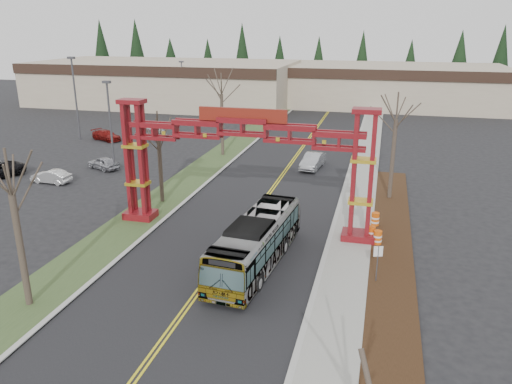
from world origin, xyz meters
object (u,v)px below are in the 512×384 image
(gateway_arch, at_px, (243,147))
(street_sign, at_px, (378,257))
(parked_car_near_a, at_px, (103,163))
(parked_car_far_a, at_px, (151,133))
(retail_building_west, at_px, (166,83))
(retail_building_east, at_px, (392,85))
(bare_tree_median_far, at_px, (222,95))
(barrel_south, at_px, (377,238))
(light_pole_mid, at_px, (75,92))
(barrel_mid, at_px, (371,234))
(bare_tree_median_mid, at_px, (159,139))
(bare_tree_median_near, at_px, (12,195))
(barrel_north, at_px, (375,220))
(silver_sedan, at_px, (313,161))
(light_pole_far, at_px, (182,84))
(transit_bus, at_px, (256,242))
(parked_car_mid_a, at_px, (106,135))
(bare_tree_right_far, at_px, (396,120))
(light_pole_near, at_px, (110,120))
(parked_car_near_b, at_px, (51,176))

(gateway_arch, relative_size, street_sign, 8.12)
(parked_car_near_a, height_order, parked_car_far_a, parked_car_far_a)
(retail_building_west, xyz_separation_m, retail_building_east, (40.00, 8.00, -0.25))
(retail_building_east, xyz_separation_m, bare_tree_median_far, (-18.00, -42.17, 3.15))
(parked_car_near_a, xyz_separation_m, barrel_south, (27.12, -11.88, -0.12))
(parked_car_near_a, xyz_separation_m, light_pole_mid, (-10.23, 11.66, 5.22))
(parked_car_near_a, relative_size, barrel_mid, 3.52)
(bare_tree_median_mid, height_order, barrel_mid, bare_tree_median_mid)
(bare_tree_median_near, bearing_deg, barrel_north, 41.93)
(parked_car_near_a, bearing_deg, bare_tree_median_mid, 75.75)
(barrel_mid, height_order, barrel_north, barrel_mid)
(retail_building_west, relative_size, street_sign, 20.52)
(silver_sedan, xyz_separation_m, light_pole_far, (-24.83, 26.46, 4.10))
(transit_bus, xyz_separation_m, parked_car_far_a, (-21.92, 31.03, -0.79))
(light_pole_mid, bearing_deg, parked_car_near_a, -48.75)
(parked_car_mid_a, relative_size, barrel_mid, 4.05)
(retail_building_west, xyz_separation_m, bare_tree_median_near, (22.00, -66.44, 2.27))
(parked_car_mid_a, distance_m, light_pole_far, 20.73)
(transit_bus, relative_size, bare_tree_median_mid, 1.45)
(retail_building_east, distance_m, bare_tree_right_far, 52.67)
(retail_building_west, height_order, street_sign, retail_building_west)
(silver_sedan, distance_m, barrel_south, 18.75)
(parked_car_near_a, relative_size, barrel_south, 3.63)
(bare_tree_median_far, distance_m, street_sign, 31.15)
(retail_building_east, bearing_deg, bare_tree_median_far, -113.11)
(barrel_north, bearing_deg, retail_building_east, 89.05)
(barrel_south, height_order, barrel_mid, barrel_mid)
(gateway_arch, height_order, barrel_mid, gateway_arch)
(parked_car_far_a, bearing_deg, light_pole_near, 34.39)
(parked_car_far_a, distance_m, light_pole_far, 18.29)
(street_sign, bearing_deg, light_pole_far, 122.87)
(bare_tree_median_far, distance_m, barrel_mid, 26.64)
(transit_bus, distance_m, silver_sedan, 22.20)
(bare_tree_median_mid, bearing_deg, bare_tree_median_near, -90.00)
(barrel_south, height_order, barrel_north, barrel_north)
(retail_building_west, xyz_separation_m, barrel_south, (39.26, -54.41, -3.24))
(bare_tree_median_mid, height_order, bare_tree_median_far, bare_tree_median_far)
(gateway_arch, relative_size, parked_car_far_a, 4.18)
(bare_tree_median_near, relative_size, barrel_south, 8.06)
(parked_car_near_a, bearing_deg, light_pole_far, -148.70)
(street_sign, distance_m, barrel_mid, 5.79)
(retail_building_east, xyz_separation_m, parked_car_near_b, (-30.02, -55.86, -2.90))
(bare_tree_median_mid, xyz_separation_m, light_pole_far, (-14.38, 39.60, -0.42))
(parked_car_far_a, bearing_deg, light_pole_mid, -49.79)
(bare_tree_right_far, xyz_separation_m, light_pole_far, (-32.38, 34.09, -1.72))
(bare_tree_median_mid, xyz_separation_m, street_sign, (17.33, -9.46, -3.66))
(bare_tree_median_near, distance_m, light_pole_near, 25.05)
(parked_car_near_a, distance_m, parked_car_far_a, 14.54)
(silver_sedan, relative_size, light_pole_far, 0.55)
(transit_bus, xyz_separation_m, parked_car_near_a, (-20.12, 16.60, -0.87))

